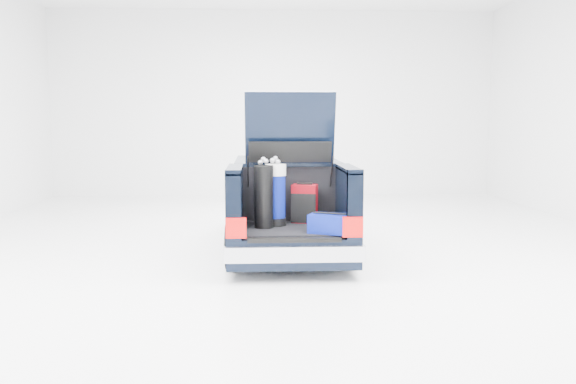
{
  "coord_description": "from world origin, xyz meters",
  "views": [
    {
      "loc": [
        -0.47,
        -9.74,
        2.07
      ],
      "look_at": [
        0.0,
        -0.5,
        0.98
      ],
      "focal_mm": 38.0,
      "sensor_mm": 36.0,
      "label": 1
    }
  ],
  "objects": [
    {
      "name": "blue_golf_bag",
      "position": [
        -0.21,
        -1.3,
        1.04
      ],
      "size": [
        0.38,
        0.38,
        0.97
      ],
      "rotation": [
        0.0,
        0.0,
        -0.38
      ],
      "color": "black",
      "rests_on": "car"
    },
    {
      "name": "car",
      "position": [
        -0.0,
        0.11,
        0.67
      ],
      "size": [
        1.87,
        4.65,
        2.47
      ],
      "color": "black",
      "rests_on": "ground"
    },
    {
      "name": "red_suitcase",
      "position": [
        0.21,
        -1.09,
        0.87
      ],
      "size": [
        0.4,
        0.32,
        0.58
      ],
      "rotation": [
        0.0,
        0.0,
        -0.28
      ],
      "color": "#70030B",
      "rests_on": "car"
    },
    {
      "name": "black_golf_bag",
      "position": [
        -0.38,
        -1.48,
        1.03
      ],
      "size": [
        0.3,
        0.32,
        0.96
      ],
      "rotation": [
        0.0,
        0.0,
        -0.12
      ],
      "color": "black",
      "rests_on": "car"
    },
    {
      "name": "blue_duffel",
      "position": [
        0.48,
        -1.9,
        0.72
      ],
      "size": [
        0.6,
        0.51,
        0.27
      ],
      "rotation": [
        0.0,
        0.0,
        -0.41
      ],
      "color": "#040F6E",
      "rests_on": "car"
    },
    {
      "name": "ground",
      "position": [
        0.0,
        0.0,
        0.0
      ],
      "size": [
        14.0,
        14.0,
        0.0
      ],
      "primitive_type": "plane",
      "color": "white",
      "rests_on": "ground"
    }
  ]
}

